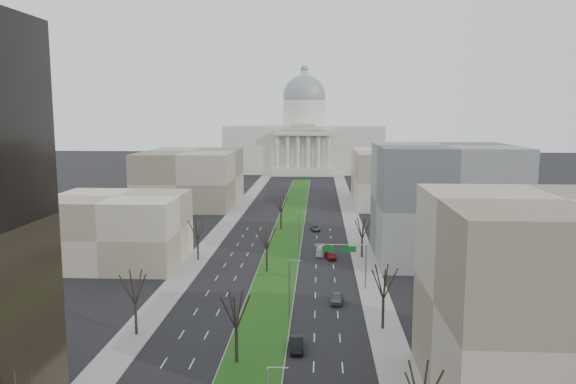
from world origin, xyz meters
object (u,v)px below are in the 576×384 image
(car_grey_near, at_px, (337,298))
(car_black, at_px, (296,344))
(car_grey_far, at_px, (315,228))
(car_red, at_px, (331,256))
(box_van, at_px, (321,250))

(car_grey_near, height_order, car_black, car_grey_near)
(car_black, bearing_deg, car_grey_far, 84.96)
(car_red, height_order, box_van, box_van)
(car_black, bearing_deg, box_van, 82.65)
(box_van, bearing_deg, car_grey_near, -81.77)
(box_van, bearing_deg, car_black, -90.17)
(car_black, relative_size, car_red, 1.05)
(car_grey_near, relative_size, box_van, 0.74)
(car_black, height_order, box_van, box_van)
(car_grey_near, bearing_deg, car_grey_far, 100.05)
(car_black, distance_m, car_grey_far, 74.87)
(car_grey_near, relative_size, car_grey_far, 1.05)
(car_grey_near, relative_size, car_red, 1.03)
(car_black, xyz_separation_m, car_red, (5.36, 46.35, -0.13))
(car_grey_near, relative_size, car_black, 0.98)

